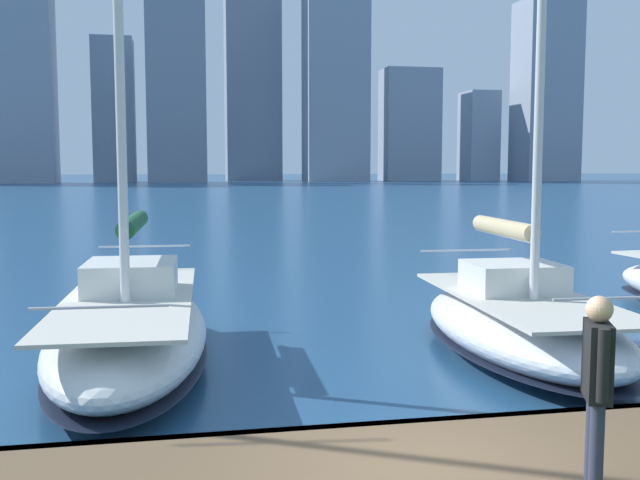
{
  "coord_description": "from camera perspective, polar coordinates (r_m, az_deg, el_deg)",
  "views": [
    {
      "loc": [
        2.35,
        6.7,
        3.53
      ],
      "look_at": [
        -0.2,
        -6.41,
        2.2
      ],
      "focal_mm": 42.0,
      "sensor_mm": 36.0,
      "label": 1
    }
  ],
  "objects": [
    {
      "name": "dock_pier",
      "position": [
        7.78,
        7.78,
        -16.94
      ],
      "size": [
        28.0,
        2.8,
        0.6
      ],
      "color": "brown",
      "rests_on": "ground"
    },
    {
      "name": "sailboat_tan",
      "position": [
        14.36,
        15.03,
        -5.94
      ],
      "size": [
        3.07,
        6.85,
        11.13
      ],
      "color": "white",
      "rests_on": "ground"
    },
    {
      "name": "city_skyline",
      "position": [
        166.23,
        -11.04,
        12.32
      ],
      "size": [
        170.67,
        24.28,
        54.39
      ],
      "color": "#8A94A4",
      "rests_on": "ground"
    },
    {
      "name": "person_black_shirt",
      "position": [
        7.24,
        20.36,
        -9.55
      ],
      "size": [
        0.37,
        0.61,
        1.78
      ],
      "color": "#2D3347",
      "rests_on": "dock_pier"
    },
    {
      "name": "sailboat_forest",
      "position": [
        13.44,
        -14.27,
        -6.41
      ],
      "size": [
        2.93,
        7.94,
        13.06
      ],
      "color": "white",
      "rests_on": "ground"
    }
  ]
}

